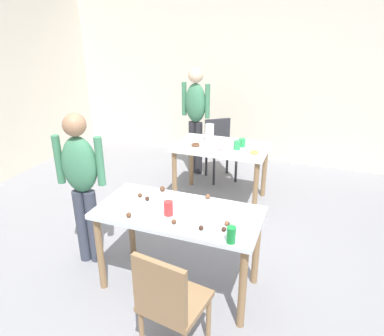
{
  "coord_description": "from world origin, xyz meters",
  "views": [
    {
      "loc": [
        1.12,
        -2.56,
        2.18
      ],
      "look_at": [
        0.04,
        0.33,
        0.9
      ],
      "focal_mm": 33.14,
      "sensor_mm": 36.0,
      "label": 1
    }
  ],
  "objects_px": {
    "chair_near_table": "(169,301)",
    "person_adult_far": "(196,112)",
    "dining_table_near": "(179,222)",
    "person_girl_near": "(81,178)",
    "chair_far_table": "(220,146)",
    "dining_table_far": "(221,154)",
    "soda_can": "(231,235)",
    "mixing_bowl": "(241,225)",
    "pitcher_far": "(210,133)"
  },
  "relations": [
    {
      "from": "dining_table_far",
      "to": "soda_can",
      "type": "relative_size",
      "value": 9.4
    },
    {
      "from": "person_adult_far",
      "to": "pitcher_far",
      "type": "distance_m",
      "value": 0.76
    },
    {
      "from": "dining_table_far",
      "to": "person_girl_near",
      "type": "distance_m",
      "value": 1.88
    },
    {
      "from": "person_adult_far",
      "to": "mixing_bowl",
      "type": "height_order",
      "value": "person_adult_far"
    },
    {
      "from": "person_adult_far",
      "to": "chair_far_table",
      "type": "bearing_deg",
      "value": -5.16
    },
    {
      "from": "dining_table_far",
      "to": "chair_near_table",
      "type": "height_order",
      "value": "chair_near_table"
    },
    {
      "from": "dining_table_near",
      "to": "mixing_bowl",
      "type": "bearing_deg",
      "value": -11.02
    },
    {
      "from": "chair_far_table",
      "to": "chair_near_table",
      "type": "bearing_deg",
      "value": -79.59
    },
    {
      "from": "dining_table_far",
      "to": "chair_far_table",
      "type": "relative_size",
      "value": 1.32
    },
    {
      "from": "person_girl_near",
      "to": "pitcher_far",
      "type": "height_order",
      "value": "person_girl_near"
    },
    {
      "from": "soda_can",
      "to": "chair_near_table",
      "type": "bearing_deg",
      "value": -125.12
    },
    {
      "from": "pitcher_far",
      "to": "chair_far_table",
      "type": "bearing_deg",
      "value": 92.74
    },
    {
      "from": "chair_far_table",
      "to": "pitcher_far",
      "type": "distance_m",
      "value": 0.7
    },
    {
      "from": "chair_far_table",
      "to": "soda_can",
      "type": "distance_m",
      "value": 2.85
    },
    {
      "from": "chair_near_table",
      "to": "pitcher_far",
      "type": "distance_m",
      "value": 2.61
    },
    {
      "from": "person_girl_near",
      "to": "pitcher_far",
      "type": "relative_size",
      "value": 6.58
    },
    {
      "from": "chair_far_table",
      "to": "person_girl_near",
      "type": "bearing_deg",
      "value": -104.28
    },
    {
      "from": "mixing_bowl",
      "to": "pitcher_far",
      "type": "xyz_separation_m",
      "value": [
        -0.87,
        1.93,
        0.07
      ]
    },
    {
      "from": "chair_far_table",
      "to": "mixing_bowl",
      "type": "xyz_separation_m",
      "value": [
        0.9,
        -2.52,
        0.3
      ]
    },
    {
      "from": "dining_table_far",
      "to": "person_adult_far",
      "type": "bearing_deg",
      "value": 129.59
    },
    {
      "from": "dining_table_near",
      "to": "person_adult_far",
      "type": "bearing_deg",
      "value": 106.81
    },
    {
      "from": "chair_far_table",
      "to": "person_girl_near",
      "type": "height_order",
      "value": "person_girl_near"
    },
    {
      "from": "mixing_bowl",
      "to": "dining_table_near",
      "type": "bearing_deg",
      "value": 168.98
    },
    {
      "from": "mixing_bowl",
      "to": "person_girl_near",
      "type": "bearing_deg",
      "value": 174.66
    },
    {
      "from": "dining_table_near",
      "to": "person_adult_far",
      "type": "height_order",
      "value": "person_adult_far"
    },
    {
      "from": "dining_table_far",
      "to": "person_girl_near",
      "type": "relative_size",
      "value": 0.78
    },
    {
      "from": "person_girl_near",
      "to": "pitcher_far",
      "type": "bearing_deg",
      "value": 70.48
    },
    {
      "from": "mixing_bowl",
      "to": "soda_can",
      "type": "xyz_separation_m",
      "value": [
        -0.03,
        -0.18,
        0.02
      ]
    },
    {
      "from": "pitcher_far",
      "to": "person_girl_near",
      "type": "bearing_deg",
      "value": -109.52
    },
    {
      "from": "soda_can",
      "to": "pitcher_far",
      "type": "distance_m",
      "value": 2.27
    },
    {
      "from": "chair_near_table",
      "to": "pitcher_far",
      "type": "height_order",
      "value": "pitcher_far"
    },
    {
      "from": "dining_table_far",
      "to": "mixing_bowl",
      "type": "relative_size",
      "value": 6.72
    },
    {
      "from": "chair_near_table",
      "to": "mixing_bowl",
      "type": "xyz_separation_m",
      "value": [
        0.32,
        0.6,
        0.3
      ]
    },
    {
      "from": "chair_near_table",
      "to": "pitcher_far",
      "type": "bearing_deg",
      "value": 102.16
    },
    {
      "from": "chair_near_table",
      "to": "chair_far_table",
      "type": "height_order",
      "value": "same"
    },
    {
      "from": "chair_near_table",
      "to": "chair_far_table",
      "type": "distance_m",
      "value": 3.17
    },
    {
      "from": "mixing_bowl",
      "to": "person_adult_far",
      "type": "bearing_deg",
      "value": 116.71
    },
    {
      "from": "chair_near_table",
      "to": "person_adult_far",
      "type": "height_order",
      "value": "person_adult_far"
    },
    {
      "from": "mixing_bowl",
      "to": "pitcher_far",
      "type": "height_order",
      "value": "pitcher_far"
    },
    {
      "from": "chair_far_table",
      "to": "mixing_bowl",
      "type": "relative_size",
      "value": 5.09
    },
    {
      "from": "chair_far_table",
      "to": "pitcher_far",
      "type": "xyz_separation_m",
      "value": [
        0.03,
        -0.59,
        0.37
      ]
    },
    {
      "from": "dining_table_near",
      "to": "person_girl_near",
      "type": "xyz_separation_m",
      "value": [
        -0.96,
        0.03,
        0.23
      ]
    },
    {
      "from": "dining_table_near",
      "to": "chair_far_table",
      "type": "bearing_deg",
      "value": 98.27
    },
    {
      "from": "dining_table_far",
      "to": "soda_can",
      "type": "xyz_separation_m",
      "value": [
        0.64,
        -1.99,
        0.17
      ]
    },
    {
      "from": "dining_table_near",
      "to": "chair_far_table",
      "type": "xyz_separation_m",
      "value": [
        -0.35,
        2.41,
        -0.15
      ]
    },
    {
      "from": "dining_table_far",
      "to": "chair_far_table",
      "type": "xyz_separation_m",
      "value": [
        -0.22,
        0.7,
        -0.15
      ]
    },
    {
      "from": "dining_table_far",
      "to": "chair_near_table",
      "type": "distance_m",
      "value": 2.44
    },
    {
      "from": "dining_table_near",
      "to": "person_adult_far",
      "type": "relative_size",
      "value": 0.85
    },
    {
      "from": "dining_table_far",
      "to": "soda_can",
      "type": "distance_m",
      "value": 2.1
    },
    {
      "from": "chair_far_table",
      "to": "person_adult_far",
      "type": "relative_size",
      "value": 0.55
    }
  ]
}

